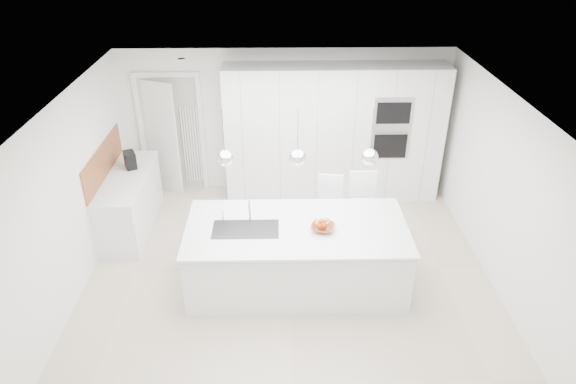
{
  "coord_description": "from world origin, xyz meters",
  "views": [
    {
      "loc": [
        -0.12,
        -5.74,
        4.49
      ],
      "look_at": [
        0.0,
        0.3,
        1.1
      ],
      "focal_mm": 32.0,
      "sensor_mm": 36.0,
      "label": 1
    }
  ],
  "objects_px": {
    "espresso_machine": "(130,160)",
    "bar_stool_left": "(330,215)",
    "fruit_bowl": "(323,228)",
    "bar_stool_right": "(362,215)",
    "island_base": "(297,259)"
  },
  "relations": [
    {
      "from": "espresso_machine",
      "to": "bar_stool_right",
      "type": "relative_size",
      "value": 0.22
    },
    {
      "from": "island_base",
      "to": "fruit_bowl",
      "type": "bearing_deg",
      "value": -6.38
    },
    {
      "from": "island_base",
      "to": "espresso_machine",
      "type": "relative_size",
      "value": 10.66
    },
    {
      "from": "bar_stool_right",
      "to": "espresso_machine",
      "type": "bearing_deg",
      "value": 163.86
    },
    {
      "from": "island_base",
      "to": "espresso_machine",
      "type": "height_order",
      "value": "espresso_machine"
    },
    {
      "from": "island_base",
      "to": "bar_stool_left",
      "type": "xyz_separation_m",
      "value": [
        0.52,
        0.85,
        0.14
      ]
    },
    {
      "from": "espresso_machine",
      "to": "fruit_bowl",
      "type": "bearing_deg",
      "value": -57.51
    },
    {
      "from": "island_base",
      "to": "fruit_bowl",
      "type": "xyz_separation_m",
      "value": [
        0.33,
        -0.04,
        0.51
      ]
    },
    {
      "from": "island_base",
      "to": "espresso_machine",
      "type": "distance_m",
      "value": 3.16
    },
    {
      "from": "island_base",
      "to": "bar_stool_left",
      "type": "distance_m",
      "value": 1.01
    },
    {
      "from": "island_base",
      "to": "bar_stool_left",
      "type": "relative_size",
      "value": 2.45
    },
    {
      "from": "espresso_machine",
      "to": "bar_stool_left",
      "type": "bearing_deg",
      "value": -42.03
    },
    {
      "from": "fruit_bowl",
      "to": "bar_stool_right",
      "type": "bearing_deg",
      "value": 52.23
    },
    {
      "from": "fruit_bowl",
      "to": "espresso_machine",
      "type": "relative_size",
      "value": 1.13
    },
    {
      "from": "espresso_machine",
      "to": "island_base",
      "type": "bearing_deg",
      "value": -60.19
    }
  ]
}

